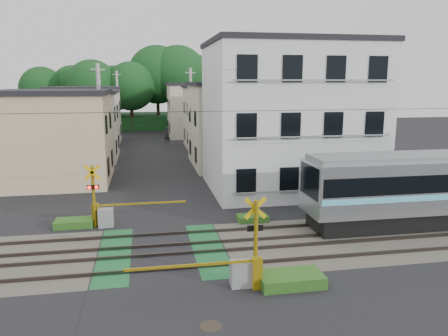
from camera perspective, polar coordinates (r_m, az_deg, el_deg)
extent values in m
plane|color=black|center=(18.36, -8.08, -10.73)|extent=(120.00, 120.00, 0.00)
cube|color=#47423A|center=(18.36, -8.08, -10.73)|extent=(120.00, 6.00, 0.00)
cube|color=black|center=(18.36, -8.08, -10.72)|extent=(5.20, 120.00, 0.00)
cube|color=#145126|center=(18.40, -14.11, -10.90)|extent=(1.30, 6.00, 0.00)
cube|color=#145126|center=(18.51, -2.09, -10.41)|extent=(1.30, 6.00, 0.00)
cube|color=#3F3833|center=(16.58, -7.80, -12.94)|extent=(120.00, 0.08, 0.14)
cube|color=#3F3833|center=(17.87, -8.01, -11.12)|extent=(120.00, 0.08, 0.14)
cube|color=#3F3833|center=(18.80, -8.15, -9.97)|extent=(120.00, 0.08, 0.14)
cube|color=#3F3833|center=(20.11, -8.31, -8.54)|extent=(120.00, 0.08, 0.14)
cube|color=black|center=(21.70, 17.13, -6.85)|extent=(2.24, 2.06, 0.56)
cube|color=black|center=(20.13, 11.21, -1.64)|extent=(0.10, 2.25, 1.46)
cylinder|color=#E8B90C|center=(14.88, 4.16, -9.80)|extent=(0.14, 0.14, 3.00)
cube|color=#E8B90C|center=(14.58, 4.13, -5.26)|extent=(0.77, 0.05, 0.77)
cube|color=#E8B90C|center=(14.58, 4.13, -5.26)|extent=(0.77, 0.05, 0.77)
cube|color=black|center=(14.80, 4.09, -7.86)|extent=(0.55, 0.05, 0.20)
sphere|color=#FF0C07|center=(14.81, 3.43, -7.82)|extent=(0.16, 0.16, 0.16)
sphere|color=#FF0C07|center=(14.89, 4.63, -7.74)|extent=(0.16, 0.16, 0.16)
cube|color=gray|center=(15.18, 2.22, -13.64)|extent=(0.70, 0.50, 0.90)
cube|color=#E8B90C|center=(15.02, 4.35, -13.52)|extent=(0.30, 0.30, 1.10)
cube|color=#E8B90C|center=(14.47, -4.49, -12.57)|extent=(4.20, 0.08, 0.08)
cylinder|color=#E8B90C|center=(21.45, -16.64, -3.64)|extent=(0.14, 0.14, 3.00)
cube|color=#E8B90C|center=(21.09, -16.85, -0.56)|extent=(0.77, 0.05, 0.77)
cube|color=#E8B90C|center=(21.09, -16.85, -0.56)|extent=(0.77, 0.05, 0.77)
cube|color=black|center=(21.24, -16.75, -2.40)|extent=(0.55, 0.05, 0.20)
sphere|color=#FF0C07|center=(21.20, -17.19, -2.46)|extent=(0.16, 0.16, 0.16)
sphere|color=#FF0C07|center=(21.16, -16.33, -2.43)|extent=(0.16, 0.16, 0.16)
cube|color=gray|center=(21.69, -15.17, -6.29)|extent=(0.70, 0.50, 0.90)
cube|color=#E8B90C|center=(21.94, -16.44, -5.87)|extent=(0.30, 0.30, 1.10)
cube|color=#E8B90C|center=(21.68, -10.57, -4.57)|extent=(4.20, 0.08, 0.08)
cube|color=silver|center=(28.12, 8.48, 6.35)|extent=(10.00, 8.00, 9.00)
cube|color=black|center=(28.12, 8.76, 15.83)|extent=(10.20, 8.16, 0.30)
cube|color=black|center=(23.73, 2.91, -1.77)|extent=(1.10, 0.06, 1.40)
cube|color=black|center=(24.40, 8.53, -1.52)|extent=(1.10, 0.06, 1.40)
cube|color=black|center=(25.29, 13.79, -1.27)|extent=(1.10, 0.06, 1.40)
cube|color=black|center=(26.37, 18.66, -1.03)|extent=(1.10, 0.06, 1.40)
cube|color=gray|center=(24.76, 11.39, -2.85)|extent=(9.00, 0.06, 0.08)
cube|color=black|center=(23.24, 2.99, 5.46)|extent=(1.10, 0.06, 1.40)
cube|color=black|center=(23.92, 8.73, 5.51)|extent=(1.10, 0.06, 1.40)
cube|color=black|center=(24.83, 14.11, 5.51)|extent=(1.10, 0.06, 1.40)
cube|color=black|center=(25.93, 19.07, 5.46)|extent=(1.10, 0.06, 1.40)
cube|color=gray|center=(24.22, 11.67, 4.05)|extent=(9.00, 0.06, 0.08)
cube|color=black|center=(23.13, 3.06, 12.87)|extent=(1.10, 0.06, 1.40)
cube|color=black|center=(23.82, 8.95, 12.71)|extent=(1.10, 0.06, 1.40)
cube|color=black|center=(24.73, 14.45, 12.44)|extent=(1.10, 0.06, 1.40)
cube|color=black|center=(25.84, 19.51, 12.09)|extent=(1.10, 0.06, 1.40)
cube|color=gray|center=(24.04, 11.95, 11.16)|extent=(9.00, 0.06, 0.08)
cube|color=#CDB791|center=(31.83, -21.11, 3.56)|extent=(7.00, 7.00, 6.00)
cube|color=black|center=(31.61, -21.52, 9.23)|extent=(7.35, 7.35, 0.30)
cube|color=black|center=(29.90, -14.84, 0.19)|extent=(0.06, 1.00, 1.20)
cube|color=black|center=(33.33, -14.39, 1.32)|extent=(0.06, 1.00, 1.20)
cube|color=black|center=(29.51, -15.11, 5.53)|extent=(0.06, 1.00, 1.20)
cube|color=black|center=(32.99, -14.63, 6.12)|extent=(0.06, 1.00, 1.20)
cube|color=beige|center=(35.97, 1.48, 5.51)|extent=(7.00, 8.00, 6.50)
cube|color=black|center=(35.79, 1.51, 10.94)|extent=(7.35, 8.40, 0.30)
cube|color=black|center=(33.71, -3.73, 1.76)|extent=(0.06, 1.00, 1.20)
cube|color=black|center=(37.63, -4.44, 2.75)|extent=(0.06, 1.00, 1.20)
cube|color=black|center=(33.36, -3.79, 6.51)|extent=(0.06, 1.00, 1.20)
cube|color=black|center=(37.33, -4.50, 7.00)|extent=(0.06, 1.00, 1.20)
cube|color=beige|center=(40.74, -19.50, 5.05)|extent=(8.00, 7.00, 5.80)
cube|color=black|center=(40.56, -19.79, 9.34)|extent=(8.40, 7.35, 0.30)
cube|color=black|center=(38.76, -13.86, 2.70)|extent=(0.06, 1.00, 1.20)
cube|color=black|center=(42.22, -13.59, 3.39)|extent=(0.06, 1.00, 1.20)
cube|color=black|center=(38.46, -14.05, 6.83)|extent=(0.06, 1.00, 1.20)
cube|color=black|center=(41.94, -13.76, 7.18)|extent=(0.06, 1.00, 1.20)
cube|color=beige|center=(45.84, -0.60, 6.56)|extent=(7.00, 7.00, 6.20)
cube|color=black|center=(45.69, -0.61, 10.63)|extent=(7.35, 7.35, 0.30)
cube|color=black|center=(43.84, -4.77, 3.94)|extent=(0.06, 1.00, 1.20)
cube|color=black|center=(47.29, -5.19, 4.47)|extent=(0.06, 1.00, 1.20)
cube|color=black|center=(43.57, -4.83, 7.60)|extent=(0.06, 1.00, 1.20)
cube|color=black|center=(47.05, -5.25, 7.86)|extent=(0.06, 1.00, 1.20)
cube|color=beige|center=(50.57, -17.54, 6.37)|extent=(7.00, 8.00, 6.00)
cube|color=black|center=(50.43, -17.76, 9.93)|extent=(7.35, 8.40, 0.30)
cube|color=black|center=(48.43, -13.55, 4.36)|extent=(0.06, 1.00, 1.20)
cube|color=black|center=(52.40, -13.33, 4.87)|extent=(0.06, 1.00, 1.20)
cube|color=black|center=(48.19, -13.71, 7.67)|extent=(0.06, 1.00, 1.20)
cube|color=black|center=(52.18, -13.47, 7.93)|extent=(0.06, 1.00, 1.20)
cube|color=beige|center=(55.60, -3.08, 7.47)|extent=(8.00, 7.00, 6.40)
cube|color=black|center=(55.48, -3.12, 10.92)|extent=(8.40, 7.35, 0.30)
cube|color=black|center=(53.65, -7.11, 5.23)|extent=(0.06, 1.00, 1.20)
cube|color=black|center=(57.13, -7.32, 5.58)|extent=(0.06, 1.00, 1.20)
cube|color=black|center=(53.44, -7.18, 8.21)|extent=(0.06, 1.00, 1.20)
cube|color=black|center=(56.93, -7.39, 8.39)|extent=(0.06, 1.00, 1.20)
cube|color=#154019|center=(67.29, -9.91, 6.09)|extent=(40.00, 10.00, 2.00)
cylinder|color=#332114|center=(67.72, -22.43, 6.49)|extent=(0.50, 0.50, 4.46)
sphere|color=#154019|center=(67.57, -22.65, 9.50)|extent=(6.24, 6.24, 6.24)
cylinder|color=#332114|center=(68.34, -18.85, 6.83)|extent=(0.50, 0.50, 4.59)
sphere|color=#154019|center=(68.20, -19.04, 9.91)|extent=(6.43, 6.43, 6.43)
cylinder|color=#332114|center=(62.85, -16.61, 6.77)|extent=(0.50, 0.50, 4.89)
sphere|color=#154019|center=(62.69, -16.81, 10.33)|extent=(6.85, 6.85, 6.85)
cylinder|color=#332114|center=(65.58, -13.83, 6.93)|extent=(0.50, 0.50, 4.56)
sphere|color=#154019|center=(65.42, -13.98, 10.11)|extent=(6.38, 6.38, 6.38)
cylinder|color=#332114|center=(62.44, -11.94, 6.91)|extent=(0.50, 0.50, 4.77)
sphere|color=#154019|center=(62.28, -12.08, 10.41)|extent=(6.68, 6.68, 6.68)
cylinder|color=#332114|center=(65.47, -8.60, 7.75)|extent=(0.50, 0.50, 6.00)
sphere|color=#154019|center=(65.36, -8.73, 11.95)|extent=(8.40, 8.40, 8.40)
cylinder|color=#332114|center=(64.70, -5.96, 7.77)|extent=(0.50, 0.50, 5.98)
sphere|color=#154019|center=(64.60, -6.04, 12.01)|extent=(8.38, 8.38, 8.38)
cylinder|color=#332114|center=(66.70, -3.51, 7.64)|extent=(0.50, 0.50, 5.37)
sphere|color=#154019|center=(66.57, -3.55, 11.34)|extent=(7.52, 7.52, 7.52)
cylinder|color=#332114|center=(66.74, -0.48, 7.43)|extent=(0.50, 0.50, 4.81)
sphere|color=#154019|center=(66.60, -0.48, 10.73)|extent=(6.73, 6.73, 6.73)
cylinder|color=#332114|center=(67.05, 2.26, 7.41)|extent=(0.50, 0.50, 4.75)
sphere|color=#154019|center=(66.90, 2.29, 10.65)|extent=(6.64, 6.64, 6.64)
cube|color=black|center=(19.41, 9.43, 7.44)|extent=(60.00, 0.02, 0.02)
cylinder|color=#A5A5A0|center=(30.30, -15.80, 5.45)|extent=(0.26, 0.26, 8.00)
cube|color=#A5A5A0|center=(30.18, -16.17, 12.26)|extent=(0.90, 0.08, 0.08)
cylinder|color=#A5A5A0|center=(39.35, -4.32, 7.07)|extent=(0.26, 0.26, 8.00)
cube|color=#A5A5A0|center=(39.26, -4.40, 12.32)|extent=(0.90, 0.08, 0.08)
cylinder|color=#A5A5A0|center=(51.19, -13.67, 7.75)|extent=(0.26, 0.26, 8.00)
cube|color=#A5A5A0|center=(51.12, -13.85, 11.77)|extent=(0.90, 0.08, 0.08)
cube|color=black|center=(40.64, -14.70, 11.68)|extent=(0.02, 42.00, 0.02)
cube|color=black|center=(40.75, -4.62, 12.00)|extent=(0.02, 42.00, 0.02)
imported|color=#23282C|center=(49.81, -7.51, 4.33)|extent=(0.79, 0.64, 1.85)
cylinder|color=#2D261E|center=(13.17, -1.75, -19.97)|extent=(0.65, 0.65, 0.02)
cube|color=#2D5E1E|center=(15.54, 8.70, -14.17)|extent=(2.20, 1.20, 0.40)
cube|color=#2D5E1E|center=(22.23, -18.95, -6.80)|extent=(1.80, 1.00, 0.36)
cube|color=#2D5E1E|center=(21.92, 3.73, -6.54)|extent=(1.50, 0.90, 0.30)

